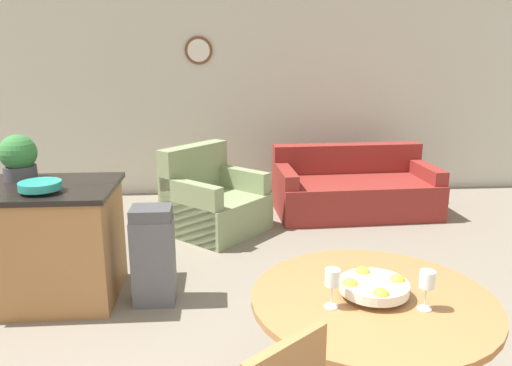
% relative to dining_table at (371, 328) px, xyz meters
% --- Properties ---
extents(wall_back, '(8.00, 0.09, 2.70)m').
position_rel_dining_table_xyz_m(wall_back, '(-0.45, 4.60, 0.77)').
color(wall_back, beige).
rests_on(wall_back, ground_plane).
extents(dining_table, '(1.18, 1.18, 0.75)m').
position_rel_dining_table_xyz_m(dining_table, '(0.00, 0.00, 0.00)').
color(dining_table, '#9E6B3D').
rests_on(dining_table, ground_plane).
extents(fruit_bowl, '(0.33, 0.33, 0.10)m').
position_rel_dining_table_xyz_m(fruit_bowl, '(-0.00, 0.00, 0.22)').
color(fruit_bowl, silver).
rests_on(fruit_bowl, dining_table).
extents(wine_glass_left, '(0.07, 0.07, 0.19)m').
position_rel_dining_table_xyz_m(wine_glass_left, '(-0.22, -0.09, 0.31)').
color(wine_glass_left, silver).
rests_on(wine_glass_left, dining_table).
extents(wine_glass_right, '(0.07, 0.07, 0.19)m').
position_rel_dining_table_xyz_m(wine_glass_right, '(0.20, -0.14, 0.31)').
color(wine_glass_right, silver).
rests_on(wine_glass_right, dining_table).
extents(kitchen_island, '(1.22, 0.83, 0.92)m').
position_rel_dining_table_xyz_m(kitchen_island, '(-2.14, 1.58, -0.12)').
color(kitchen_island, '#9E6B3D').
rests_on(kitchen_island, ground_plane).
extents(teal_bowl, '(0.30, 0.30, 0.08)m').
position_rel_dining_table_xyz_m(teal_bowl, '(-2.01, 1.40, 0.39)').
color(teal_bowl, teal).
rests_on(teal_bowl, kitchen_island).
extents(potted_plant, '(0.28, 0.28, 0.36)m').
position_rel_dining_table_xyz_m(potted_plant, '(-2.30, 1.79, 0.52)').
color(potted_plant, '#4C4C51').
rests_on(potted_plant, kitchen_island).
extents(trash_bin, '(0.31, 0.26, 0.77)m').
position_rel_dining_table_xyz_m(trash_bin, '(-1.25, 1.45, -0.20)').
color(trash_bin, '#56565B').
rests_on(trash_bin, ground_plane).
extents(couch, '(1.91, 1.06, 0.78)m').
position_rel_dining_table_xyz_m(couch, '(0.88, 3.57, -0.30)').
color(couch, maroon).
rests_on(couch, ground_plane).
extents(armchair, '(1.23, 1.23, 0.91)m').
position_rel_dining_table_xyz_m(armchair, '(-0.81, 3.03, -0.27)').
color(armchair, gray).
rests_on(armchair, ground_plane).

